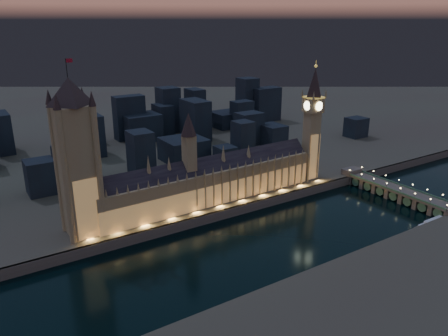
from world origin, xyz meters
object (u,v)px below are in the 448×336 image
palace_of_westminster (210,181)px  westminster_bridge (392,191)px  victoria_tower (76,152)px  river_boat (434,223)px  elizabeth_tower (313,114)px

palace_of_westminster → westminster_bridge: size_ratio=1.79×
victoria_tower → river_boat: 277.24m
victoria_tower → westminster_bridge: (259.72, -65.38, -62.90)m
palace_of_westminster → victoria_tower: size_ratio=1.65×
river_boat → victoria_tower: bearing=153.5°
river_boat → palace_of_westminster: bearing=138.4°
palace_of_westminster → river_boat: size_ratio=5.12×
westminster_bridge → victoria_tower: bearing=165.9°
elizabeth_tower → victoria_tower: bearing=180.0°
victoria_tower → palace_of_westminster: bearing=-0.1°
victoria_tower → westminster_bridge: victoria_tower is taller
westminster_bridge → river_boat: westminster_bridge is taller
victoria_tower → elizabeth_tower: (218.00, -0.00, 1.16)m
elizabeth_tower → westminster_bridge: (41.72, -65.38, -64.07)m
palace_of_westminster → elizabeth_tower: 120.36m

